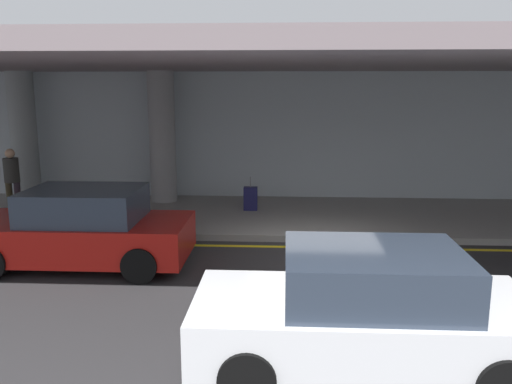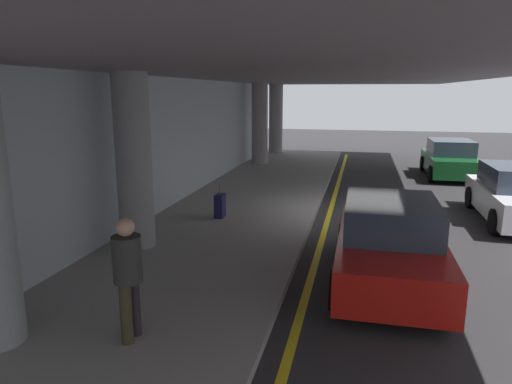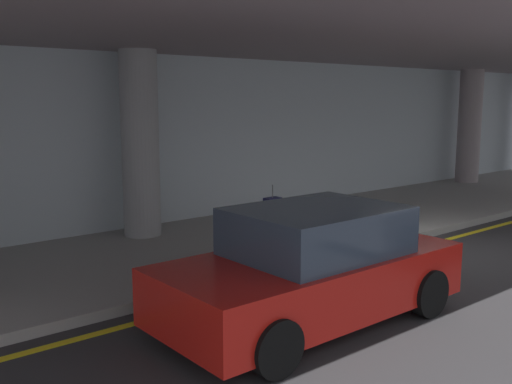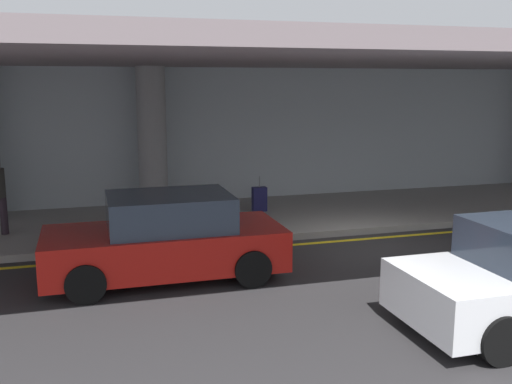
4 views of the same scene
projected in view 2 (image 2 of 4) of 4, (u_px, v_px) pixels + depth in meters
name	position (u px, v px, depth m)	size (l,w,h in m)	color
ground_plane	(353.00, 216.00, 12.77)	(60.00, 60.00, 0.00)	#2D2B2D
sidewalk	(245.00, 208.00, 13.44)	(26.00, 4.20, 0.15)	gray
lane_stripe_yellow	(329.00, 215.00, 12.91)	(26.00, 0.14, 0.01)	yellow
support_column_left_mid	(134.00, 162.00, 9.53)	(0.74, 0.74, 3.65)	gray
support_column_center	(260.00, 124.00, 20.94)	(0.74, 0.74, 3.65)	gray
support_column_right_mid	(276.00, 119.00, 24.75)	(0.74, 0.74, 3.65)	gray
ceiling_overhang	(262.00, 71.00, 12.50)	(28.00, 13.20, 0.30)	gray
terminal_back_wall	(171.00, 144.00, 13.54)	(26.00, 0.30, 3.80)	#B0BAC0
car_red	(390.00, 244.00, 8.28)	(4.10, 1.92, 1.50)	#AF1610
car_dark_green	(450.00, 159.00, 18.60)	(4.10, 1.92, 1.50)	#134D20
traveler_with_luggage	(128.00, 271.00, 5.97)	(0.38, 0.38, 1.68)	#38311E
suitcase_upright_primary	(220.00, 206.00, 12.05)	(0.36, 0.22, 0.90)	#1C1C4C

